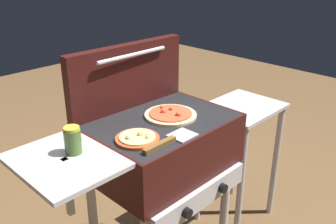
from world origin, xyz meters
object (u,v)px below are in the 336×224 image
Objects in this scene: spatula at (169,141)px; pizza_cheese at (137,138)px; pizza_pepperoni at (171,114)px; prep_table at (240,140)px; sauce_jar at (73,140)px; grill at (159,149)px.

pizza_cheese is at bearing 125.53° from spatula.
pizza_pepperoni reaches higher than prep_table.
pizza_pepperoni is 0.25m from spatula.
sauce_jar is 0.40× the size of spatula.
pizza_cheese is 1.68× the size of sauce_jar.
sauce_jar is 1.16m from prep_table.
grill is at bearing 57.21° from spatula.
pizza_pepperoni is at bearing 42.92° from spatula.
prep_table is at bearing 12.95° from spatula.
pizza_pepperoni is 0.27m from pizza_cheese.
pizza_pepperoni reaches higher than grill.
spatula is at bearing -33.00° from sauce_jar.
grill is 3.68× the size of spatula.
prep_table is (0.79, 0.18, -0.36)m from spatula.
pizza_pepperoni is 0.49m from sauce_jar.
pizza_pepperoni is at bearing -179.08° from prep_table.
spatula is at bearing -137.08° from pizza_pepperoni.
spatula is (-0.11, -0.18, 0.15)m from grill.
grill is 0.26m from spatula.
pizza_pepperoni is at bearing -2.90° from sauce_jar.
prep_table is at bearing 0.92° from pizza_pepperoni.
sauce_jar is at bearing 177.10° from pizza_pepperoni.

